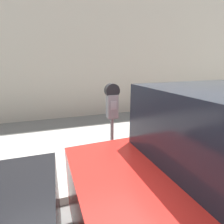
{
  "coord_description": "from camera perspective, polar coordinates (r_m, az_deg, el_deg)",
  "views": [
    {
      "loc": [
        -0.4,
        -1.32,
        1.92
      ],
      "look_at": [
        0.43,
        1.15,
        1.2
      ],
      "focal_mm": 28.0,
      "sensor_mm": 36.0,
      "label": 1
    }
  ],
  "objects": [
    {
      "name": "building_facade",
      "position": [
        6.67,
        -16.53,
        26.86
      ],
      "size": [
        24.0,
        0.3,
        6.6
      ],
      "color": "beige",
      "rests_on": "ground_plane"
    },
    {
      "name": "parking_meter",
      "position": [
        2.68,
        0.0,
        1.13
      ],
      "size": [
        0.21,
        0.15,
        1.51
      ],
      "color": "slate",
      "rests_on": "sidewalk"
    },
    {
      "name": "sidewalk",
      "position": [
        4.0,
        -10.95,
        -12.44
      ],
      "size": [
        24.0,
        2.8,
        0.13
      ],
      "color": "#ADAAA3",
      "rests_on": "ground_plane"
    }
  ]
}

